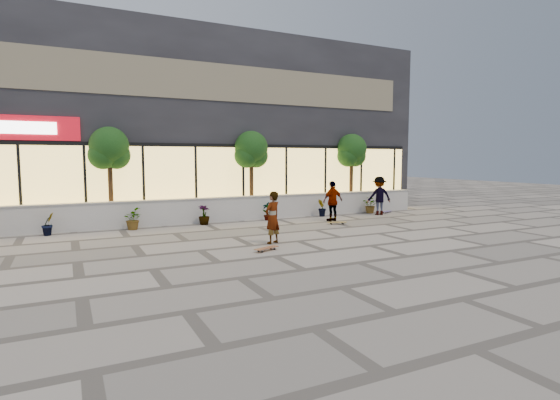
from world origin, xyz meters
name	(u,v)px	position (x,y,z in m)	size (l,w,h in m)	color
ground	(275,256)	(0.00, 0.00, 0.00)	(80.00, 80.00, 0.00)	#A0968B
planter_wall	(203,210)	(0.00, 7.00, 0.52)	(22.00, 0.42, 1.04)	silver
retail_building	(172,128)	(0.00, 12.49, 4.25)	(24.00, 9.17, 8.50)	black
shrub_b	(48,224)	(-5.70, 6.45, 0.41)	(0.45, 0.36, 0.81)	#153A12
shrub_c	(132,219)	(-2.90, 6.45, 0.41)	(0.73, 0.63, 0.81)	#153A12
shrub_d	(204,215)	(-0.10, 6.45, 0.41)	(0.45, 0.45, 0.81)	#153A12
shrub_e	(267,211)	(2.70, 6.45, 0.41)	(0.43, 0.29, 0.81)	#153A12
shrub_f	(322,208)	(5.50, 6.45, 0.41)	(0.45, 0.36, 0.81)	#153A12
shrub_g	(371,205)	(8.30, 6.45, 0.41)	(0.73, 0.63, 0.81)	#153A12
tree_midwest	(109,151)	(-3.50, 7.70, 2.99)	(1.60, 1.50, 3.92)	#402817
tree_mideast	(251,152)	(2.50, 7.70, 2.99)	(1.60, 1.50, 3.92)	#402817
tree_east	(352,152)	(8.00, 7.70, 2.99)	(1.60, 1.50, 3.92)	#402817
skater_center	(273,218)	(0.72, 1.68, 0.83)	(0.60, 0.40, 1.65)	silver
skater_right_near	(333,201)	(5.13, 4.99, 0.86)	(1.01, 0.42, 1.73)	white
skater_right_far	(379,196)	(8.26, 5.79, 0.91)	(1.18, 0.68, 1.82)	#9B371C
skateboard_center	(267,248)	(0.08, 0.73, 0.08)	(0.85, 0.50, 0.10)	brown
skateboard_right_near	(337,222)	(4.80, 4.15, 0.08)	(0.81, 0.43, 0.09)	olive
skateboard_right_far	(387,211)	(9.09, 6.20, 0.07)	(0.74, 0.42, 0.09)	#5D4F91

